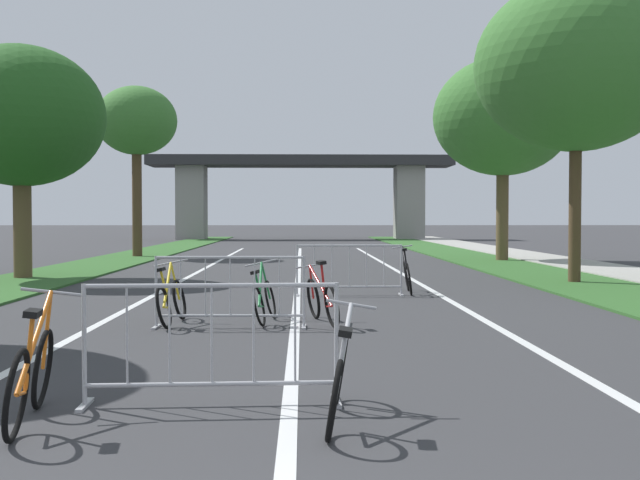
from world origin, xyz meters
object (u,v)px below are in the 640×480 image
tree_left_maple_mid (136,122)px  crowd_barrier_third (349,270)px  crowd_barrier_second (230,293)px  bicycle_green_5 (264,299)px  bicycle_red_2 (322,300)px  bicycle_orange_1 (31,376)px  tree_right_pine_near (576,66)px  bicycle_yellow_3 (171,301)px  bicycle_silver_0 (339,379)px  crowd_barrier_nearest (212,345)px  bicycle_black_4 (407,275)px  tree_left_oak_mid (21,117)px  tree_right_oak_near (503,117)px

tree_left_maple_mid → crowd_barrier_third: (7.59, -15.11, -4.88)m
tree_left_maple_mid → crowd_barrier_third: bearing=-63.3°
crowd_barrier_second → bicycle_green_5: 0.76m
bicycle_red_2 → bicycle_orange_1: bearing=-127.1°
tree_right_pine_near → bicycle_yellow_3: 12.02m
tree_right_pine_near → crowd_barrier_second: size_ratio=3.31×
bicycle_red_2 → bicycle_silver_0: bearing=-103.9°
crowd_barrier_third → crowd_barrier_nearest: bearing=-100.8°
crowd_barrier_nearest → crowd_barrier_second: 4.58m
crowd_barrier_nearest → bicycle_green_5: (0.19, 5.15, -0.16)m
bicycle_silver_0 → bicycle_black_4: 10.33m
tree_left_maple_mid → crowd_barrier_second: tree_left_maple_mid is taller
crowd_barrier_second → crowd_barrier_third: (2.02, 4.57, 0.00)m
tree_left_oak_mid → tree_right_pine_near: 14.00m
tree_left_oak_mid → tree_right_pine_near: bearing=-6.8°
crowd_barrier_third → bicycle_yellow_3: size_ratio=1.33×
tree_right_oak_near → bicycle_orange_1: 24.20m
tree_left_maple_mid → bicycle_green_5: 20.66m
bicycle_green_5 → crowd_barrier_third: bearing=75.5°
tree_right_oak_near → bicycle_silver_0: tree_right_oak_near is taller
crowd_barrier_second → bicycle_green_5: crowd_barrier_second is taller
crowd_barrier_second → tree_right_pine_near: bearing=43.3°
tree_right_oak_near → bicycle_green_5: 18.52m
bicycle_silver_0 → bicycle_orange_1: bicycle_orange_1 is taller
tree_left_oak_mid → crowd_barrier_nearest: tree_left_oak_mid is taller
tree_right_oak_near → crowd_barrier_second: tree_right_oak_near is taller
bicycle_silver_0 → tree_left_oak_mid: bearing=123.7°
tree_right_pine_near → bicycle_silver_0: (-6.32, -12.37, -4.92)m
tree_left_oak_mid → crowd_barrier_nearest: (6.48, -13.44, -3.69)m
crowd_barrier_nearest → bicycle_yellow_3: 5.08m
crowd_barrier_second → crowd_barrier_nearest: bearing=-86.6°
tree_right_oak_near → bicycle_orange_1: tree_right_oak_near is taller
tree_left_maple_mid → crowd_barrier_third: 17.60m
bicycle_yellow_3 → tree_left_maple_mid: bearing=107.0°
crowd_barrier_nearest → bicycle_black_4: bearing=72.5°
crowd_barrier_third → bicycle_silver_0: crowd_barrier_third is taller
tree_right_oak_near → tree_left_maple_mid: bearing=167.6°
tree_left_maple_mid → crowd_barrier_second: size_ratio=3.08×
crowd_barrier_nearest → tree_left_oak_mid: bearing=115.7°
tree_left_oak_mid → bicycle_red_2: bearing=-48.2°
tree_left_oak_mid → bicycle_silver_0: 16.39m
tree_left_maple_mid → bicycle_silver_0: tree_left_maple_mid is taller
bicycle_green_5 → bicycle_silver_0: bearing=-74.5°
bicycle_orange_1 → crowd_barrier_third: bearing=64.2°
bicycle_orange_1 → bicycle_black_4: size_ratio=0.98×
tree_right_pine_near → bicycle_black_4: size_ratio=4.37×
crowd_barrier_nearest → crowd_barrier_second: (-0.27, 4.57, 0.00)m
tree_right_pine_near → bicycle_orange_1: (-8.72, -12.38, -4.88)m
tree_left_maple_mid → bicycle_black_4: tree_left_maple_mid is taller
bicycle_black_4 → bicycle_green_5: bearing=-118.0°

